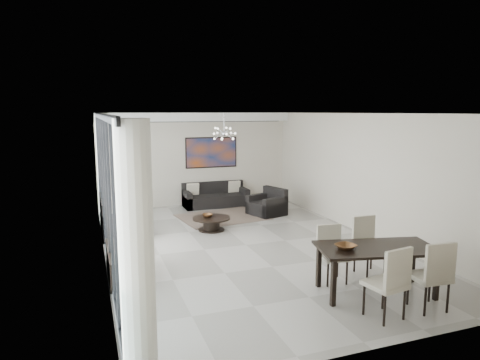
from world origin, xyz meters
name	(u,v)px	position (x,y,z in m)	size (l,w,h in m)	color
room_shell	(266,180)	(0.46, 0.00, 1.45)	(6.00, 9.00, 2.90)	#A8A39B
window_wall	(109,188)	(-2.86, 0.00, 1.47)	(0.37, 8.95, 2.90)	silver
soffit	(197,117)	(0.00, 4.30, 2.77)	(5.98, 0.40, 0.26)	white
painting	(211,152)	(0.50, 4.47, 1.65)	(1.68, 0.04, 0.98)	#A34716
chandelier	(224,133)	(0.30, 2.50, 2.35)	(0.66, 0.66, 0.71)	silver
rug	(222,217)	(0.25, 2.60, 0.01)	(2.31, 1.77, 0.01)	black
coffee_table	(211,223)	(-0.39, 1.42, 0.19)	(0.94, 0.94, 0.33)	black
bowl_coffee	(208,216)	(-0.47, 1.48, 0.37)	(0.26, 0.26, 0.08)	brown
sofa_main	(215,198)	(0.50, 4.07, 0.25)	(2.00, 0.82, 0.73)	black
loveseat	(120,220)	(-2.55, 1.99, 0.30)	(0.99, 1.76, 0.88)	black
armchair	(268,206)	(1.59, 2.46, 0.26)	(1.09, 1.12, 0.76)	black
side_table	(126,209)	(-2.33, 2.80, 0.38)	(0.41, 0.41, 0.57)	black
tv_console	(121,262)	(-2.76, -0.91, 0.25)	(0.44, 1.57, 0.49)	black
television	(128,230)	(-2.60, -0.85, 0.82)	(1.13, 0.15, 0.65)	gray
dining_table	(377,252)	(1.09, -3.10, 0.70)	(2.05, 1.34, 0.79)	black
dining_chair_sw	(391,278)	(0.70, -3.94, 0.63)	(0.57, 0.57, 1.08)	#BAAD9A
dining_chair_se	(434,271)	(1.47, -3.94, 0.63)	(0.54, 0.54, 1.08)	#BAAD9A
dining_chair_nw	(331,249)	(0.70, -2.36, 0.56)	(0.50, 0.50, 0.98)	#BAAD9A
dining_chair_ne	(367,241)	(1.52, -2.26, 0.60)	(0.49, 0.49, 1.04)	#BAAD9A
bowl_dining	(346,247)	(0.55, -3.03, 0.83)	(0.32, 0.32, 0.08)	brown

